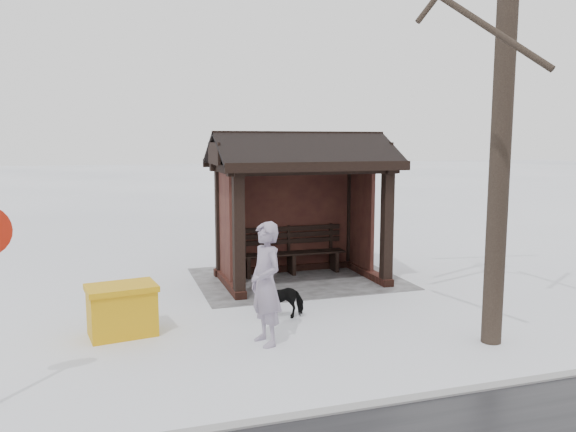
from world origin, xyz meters
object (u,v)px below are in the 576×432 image
object	(u,v)px
pedestrian	(266,284)
dog	(280,297)
bus_shelter	(298,177)
grit_bin	(122,310)

from	to	relation	value
pedestrian	dog	distance (m)	1.41
dog	bus_shelter	bearing A→B (deg)	169.85
bus_shelter	grit_bin	bearing A→B (deg)	34.13
pedestrian	grit_bin	distance (m)	2.26
pedestrian	dog	world-z (taller)	pedestrian
dog	grit_bin	xyz separation A→B (m)	(2.53, 0.17, 0.07)
bus_shelter	pedestrian	distance (m)	4.02
dog	grit_bin	bearing A→B (deg)	-71.09
bus_shelter	pedestrian	bearing A→B (deg)	64.57
bus_shelter	grit_bin	xyz separation A→B (m)	(3.60, 2.44, -1.77)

